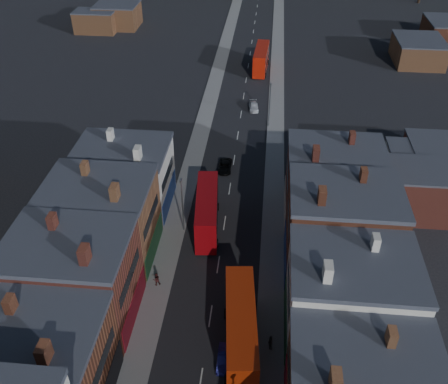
% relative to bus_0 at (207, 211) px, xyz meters
% --- Properties ---
extents(pavement_west, '(3.00, 200.00, 0.12)m').
position_rel_bus_0_xyz_m(pavement_west, '(-4.31, 19.08, -2.67)').
color(pavement_west, gray).
rests_on(pavement_west, ground).
extents(pavement_east, '(3.00, 200.00, 0.12)m').
position_rel_bus_0_xyz_m(pavement_east, '(8.69, 19.08, -2.67)').
color(pavement_east, gray).
rests_on(pavement_east, ground).
extents(lamp_post_2, '(0.25, 0.70, 8.12)m').
position_rel_bus_0_xyz_m(lamp_post_2, '(-3.01, -0.92, 1.97)').
color(lamp_post_2, slate).
rests_on(lamp_post_2, ground).
extents(lamp_post_3, '(0.25, 0.70, 8.12)m').
position_rel_bus_0_xyz_m(lamp_post_3, '(7.39, 29.08, 1.97)').
color(lamp_post_3, slate).
rests_on(lamp_post_3, ground).
extents(bus_0, '(3.76, 11.92, 5.06)m').
position_rel_bus_0_xyz_m(bus_0, '(0.00, 0.00, 0.00)').
color(bus_0, '#A8090F').
rests_on(bus_0, ground).
extents(bus_1, '(4.11, 12.85, 5.45)m').
position_rel_bus_0_xyz_m(bus_1, '(5.69, -18.83, 0.21)').
color(bus_1, red).
rests_on(bus_1, ground).
extents(bus_2, '(3.36, 11.66, 4.99)m').
position_rel_bus_0_xyz_m(bus_2, '(5.04, 54.66, -0.04)').
color(bus_2, '#AC1607').
rests_on(bus_2, ground).
extents(car_1, '(1.25, 3.56, 1.17)m').
position_rel_bus_0_xyz_m(car_1, '(4.20, -20.54, -2.15)').
color(car_1, navy).
rests_on(car_1, ground).
extents(car_2, '(2.04, 4.37, 1.21)m').
position_rel_bus_0_xyz_m(car_2, '(0.99, 14.17, -2.13)').
color(car_2, black).
rests_on(car_2, ground).
extents(car_3, '(2.15, 4.27, 1.19)m').
position_rel_bus_0_xyz_m(car_3, '(4.41, 35.40, -2.14)').
color(car_3, silver).
rests_on(car_3, ground).
extents(ped_1, '(0.95, 0.76, 1.73)m').
position_rel_bus_0_xyz_m(ped_1, '(-4.52, -10.99, -1.75)').
color(ped_1, '#431C1B').
rests_on(ped_1, pavement_west).
extents(ped_3, '(0.63, 1.14, 1.86)m').
position_rel_bus_0_xyz_m(ped_3, '(8.72, -18.54, -1.68)').
color(ped_3, '#59544D').
rests_on(ped_3, pavement_east).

